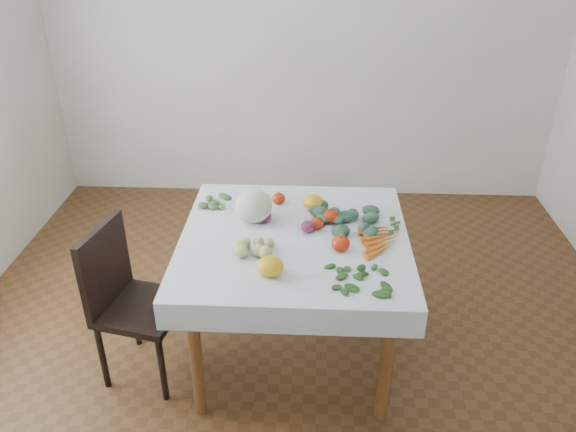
% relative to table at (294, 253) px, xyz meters
% --- Properties ---
extents(ground, '(4.00, 4.00, 0.00)m').
position_rel_table_xyz_m(ground, '(0.00, 0.00, -0.65)').
color(ground, brown).
extents(back_wall, '(4.00, 0.04, 2.70)m').
position_rel_table_xyz_m(back_wall, '(0.00, 2.00, 0.70)').
color(back_wall, white).
rests_on(back_wall, ground).
extents(table, '(1.00, 1.00, 0.75)m').
position_rel_table_xyz_m(table, '(0.00, 0.00, 0.00)').
color(table, brown).
rests_on(table, ground).
extents(tablecloth, '(1.12, 1.12, 0.01)m').
position_rel_table_xyz_m(tablecloth, '(0.00, 0.00, 0.10)').
color(tablecloth, white).
rests_on(tablecloth, table).
extents(chair, '(0.46, 0.46, 0.86)m').
position_rel_table_xyz_m(chair, '(-0.84, -0.16, -0.16)').
color(chair, black).
rests_on(chair, ground).
extents(cabbage, '(0.24, 0.24, 0.17)m').
position_rel_table_xyz_m(cabbage, '(-0.22, 0.15, 0.19)').
color(cabbage, silver).
rests_on(cabbage, tablecloth).
extents(tomato_a, '(0.07, 0.07, 0.06)m').
position_rel_table_xyz_m(tomato_a, '(-0.10, 0.34, 0.13)').
color(tomato_a, '#B7270C').
rests_on(tomato_a, tablecloth).
extents(tomato_b, '(0.08, 0.08, 0.07)m').
position_rel_table_xyz_m(tomato_b, '(0.18, 0.15, 0.14)').
color(tomato_b, '#B7270C').
rests_on(tomato_b, tablecloth).
extents(tomato_c, '(0.08, 0.08, 0.06)m').
position_rel_table_xyz_m(tomato_c, '(0.11, 0.08, 0.13)').
color(tomato_c, '#B7270C').
rests_on(tomato_c, tablecloth).
extents(tomato_d, '(0.09, 0.09, 0.08)m').
position_rel_table_xyz_m(tomato_d, '(0.22, -0.12, 0.14)').
color(tomato_d, '#B7270C').
rests_on(tomato_d, tablecloth).
extents(heirloom_back, '(0.14, 0.14, 0.08)m').
position_rel_table_xyz_m(heirloom_back, '(0.09, 0.29, 0.14)').
color(heirloom_back, gold).
rests_on(heirloom_back, tablecloth).
extents(heirloom_front, '(0.16, 0.16, 0.08)m').
position_rel_table_xyz_m(heirloom_front, '(-0.09, -0.33, 0.14)').
color(heirloom_front, gold).
rests_on(heirloom_front, tablecloth).
extents(onion_a, '(0.11, 0.11, 0.07)m').
position_rel_table_xyz_m(onion_a, '(-0.16, 0.14, 0.14)').
color(onion_a, '#541833').
rests_on(onion_a, tablecloth).
extents(onion_b, '(0.09, 0.09, 0.06)m').
position_rel_table_xyz_m(onion_b, '(0.07, 0.04, 0.13)').
color(onion_b, '#541833').
rests_on(onion_b, tablecloth).
extents(tomatillo_cluster, '(0.16, 0.16, 0.05)m').
position_rel_table_xyz_m(tomatillo_cluster, '(-0.19, -0.14, 0.13)').
color(tomatillo_cluster, '#AFBC6C').
rests_on(tomatillo_cluster, tablecloth).
extents(carrot_bunch, '(0.19, 0.31, 0.03)m').
position_rel_table_xyz_m(carrot_bunch, '(0.42, -0.03, 0.12)').
color(carrot_bunch, orange).
rests_on(carrot_bunch, tablecloth).
extents(kale_bunch, '(0.37, 0.28, 0.05)m').
position_rel_table_xyz_m(kale_bunch, '(0.23, 0.16, 0.13)').
color(kale_bunch, '#375B48').
rests_on(kale_bunch, tablecloth).
extents(basil_bunch, '(0.24, 0.21, 0.01)m').
position_rel_table_xyz_m(basil_bunch, '(0.29, -0.36, 0.11)').
color(basil_bunch, '#234C17').
rests_on(basil_bunch, tablecloth).
extents(dill_bunch, '(0.21, 0.16, 0.02)m').
position_rel_table_xyz_m(dill_bunch, '(-0.46, 0.32, 0.11)').
color(dill_bunch, '#496E32').
rests_on(dill_bunch, tablecloth).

